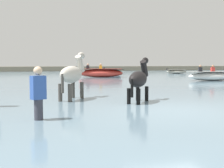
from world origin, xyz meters
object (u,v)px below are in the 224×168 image
at_px(boat_near_port, 100,73).
at_px(boat_far_offshore, 213,76).
at_px(horse_lead_black, 139,80).
at_px(boat_distant_east, 176,72).
at_px(boat_mid_channel, 112,72).
at_px(person_onlooker_right, 38,100).
at_px(horse_trailing_pinto, 72,76).

distance_m(boat_near_port, boat_far_offshore, 10.10).
height_order(horse_lead_black, boat_far_offshore, horse_lead_black).
xyz_separation_m(boat_near_port, boat_far_offshore, (6.63, -7.62, -0.04)).
bearing_deg(boat_far_offshore, boat_distant_east, 71.74).
bearing_deg(boat_mid_channel, person_onlooker_right, -110.04).
height_order(horse_lead_black, horse_trailing_pinto, horse_trailing_pinto).
bearing_deg(boat_mid_channel, horse_trailing_pinto, -109.97).
xyz_separation_m(horse_lead_black, boat_far_offshore, (9.64, 9.51, -0.37)).
distance_m(boat_distant_east, boat_far_offshore, 14.46).
relative_size(horse_lead_black, person_onlooker_right, 1.17).
distance_m(boat_near_port, boat_distant_east, 12.73).
bearing_deg(horse_trailing_pinto, boat_mid_channel, 70.03).
bearing_deg(boat_near_port, person_onlooker_right, -108.14).
distance_m(boat_far_offshore, person_onlooker_right, 17.47).
distance_m(boat_distant_east, person_onlooker_right, 30.88).
height_order(boat_near_port, boat_far_offshore, boat_near_port).
bearing_deg(boat_mid_channel, boat_near_port, -116.41).
xyz_separation_m(boat_mid_channel, person_onlooker_right, (-9.04, -24.78, 0.15)).
relative_size(horse_lead_black, boat_mid_channel, 0.56).
height_order(horse_trailing_pinto, boat_far_offshore, horse_trailing_pinto).
relative_size(boat_far_offshore, person_onlooker_right, 2.42).
height_order(boat_mid_channel, person_onlooker_right, person_onlooker_right).
xyz_separation_m(boat_near_port, person_onlooker_right, (-6.33, -19.33, 0.07)).
height_order(boat_distant_east, person_onlooker_right, person_onlooker_right).
height_order(boat_distant_east, boat_far_offshore, boat_far_offshore).
distance_m(horse_trailing_pinto, boat_distant_east, 27.23).
bearing_deg(person_onlooker_right, boat_near_port, 71.86).
bearing_deg(horse_lead_black, horse_trailing_pinto, 146.06).
xyz_separation_m(boat_near_port, boat_distant_east, (11.16, 6.11, -0.14)).
bearing_deg(horse_lead_black, boat_far_offshore, 44.63).
bearing_deg(person_onlooker_right, boat_far_offshore, 42.09).
bearing_deg(boat_mid_channel, horse_lead_black, -104.19).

